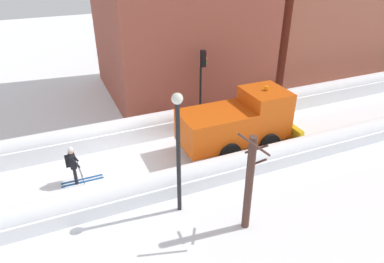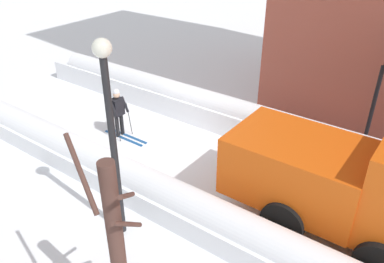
% 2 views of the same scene
% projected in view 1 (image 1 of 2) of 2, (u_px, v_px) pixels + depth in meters
% --- Properties ---
extents(ground_plane, '(80.00, 80.00, 0.00)m').
position_uv_depth(ground_plane, '(290.00, 130.00, 19.40)').
color(ground_plane, white).
extents(snowbank_left, '(1.10, 36.00, 1.30)m').
position_uv_depth(snowbank_left, '(267.00, 103.00, 21.05)').
color(snowbank_left, white).
rests_on(snowbank_left, ground).
extents(snowbank_right, '(1.10, 36.00, 1.06)m').
position_uv_depth(snowbank_right, '(322.00, 143.00, 17.23)').
color(snowbank_right, white).
rests_on(snowbank_right, ground).
extents(plow_truck, '(3.20, 5.98, 3.12)m').
position_uv_depth(plow_truck, '(240.00, 121.00, 17.10)').
color(plow_truck, '#DB510F').
rests_on(plow_truck, ground).
extents(skier, '(0.62, 1.80, 1.81)m').
position_uv_depth(skier, '(73.00, 163.00, 14.72)').
color(skier, black).
rests_on(skier, ground).
extents(traffic_light_pole, '(0.28, 0.42, 4.15)m').
position_uv_depth(traffic_light_pole, '(202.00, 72.00, 19.10)').
color(traffic_light_pole, black).
rests_on(traffic_light_pole, ground).
extents(street_lamp, '(0.40, 0.40, 4.94)m').
position_uv_depth(street_lamp, '(178.00, 140.00, 12.17)').
color(street_lamp, black).
rests_on(street_lamp, ground).
extents(bare_tree_near, '(1.05, 1.17, 4.18)m').
position_uv_depth(bare_tree_near, '(249.00, 183.00, 11.93)').
color(bare_tree_near, '#4E322A').
rests_on(bare_tree_near, ground).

